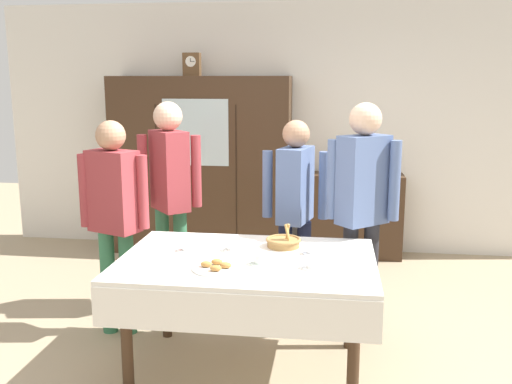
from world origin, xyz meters
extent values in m
plane|color=tan|center=(0.00, 0.00, 0.00)|extent=(12.00, 12.00, 0.00)
cube|color=silver|center=(0.00, 2.65, 1.35)|extent=(6.40, 0.10, 2.70)
cylinder|color=#3D2819|center=(-0.67, -0.61, 0.37)|extent=(0.07, 0.07, 0.74)
cylinder|color=#3D2819|center=(0.67, -0.61, 0.37)|extent=(0.07, 0.07, 0.74)
cylinder|color=#3D2819|center=(-0.67, 0.21, 0.37)|extent=(0.07, 0.07, 0.74)
cylinder|color=#3D2819|center=(0.67, 0.21, 0.37)|extent=(0.07, 0.07, 0.74)
cube|color=white|center=(0.00, -0.20, 0.75)|extent=(1.62, 1.09, 0.03)
cube|color=white|center=(0.00, -0.75, 0.62)|extent=(1.62, 0.01, 0.24)
cube|color=#3D2819|center=(-0.90, 2.35, 0.96)|extent=(1.93, 0.45, 1.92)
cube|color=silver|center=(-0.90, 2.13, 1.34)|extent=(0.70, 0.01, 0.69)
cube|color=black|center=(-1.33, 2.13, 0.86)|extent=(0.01, 0.01, 1.53)
cube|color=black|center=(-0.47, 2.13, 0.86)|extent=(0.01, 0.01, 1.53)
cube|color=brown|center=(-0.98, 2.35, 2.04)|extent=(0.18, 0.10, 0.24)
cylinder|color=white|center=(-0.98, 2.30, 2.07)|extent=(0.11, 0.01, 0.11)
cube|color=black|center=(-0.98, 2.30, 2.08)|extent=(0.00, 0.00, 0.04)
cube|color=black|center=(-0.96, 2.30, 2.07)|extent=(0.05, 0.00, 0.00)
cube|color=#3D2819|center=(0.74, 2.41, 0.45)|extent=(1.05, 0.35, 0.90)
cube|color=#3D754C|center=(0.74, 2.41, 0.91)|extent=(0.18, 0.22, 0.02)
cube|color=#99332D|center=(0.74, 2.41, 0.93)|extent=(0.16, 0.23, 0.03)
cube|color=#3D754C|center=(0.74, 2.41, 0.96)|extent=(0.13, 0.19, 0.03)
cube|color=#B29333|center=(0.74, 2.41, 1.00)|extent=(0.18, 0.22, 0.04)
cylinder|color=white|center=(-0.12, -0.05, 0.77)|extent=(0.13, 0.13, 0.01)
cylinder|color=white|center=(-0.12, -0.05, 0.80)|extent=(0.08, 0.08, 0.05)
torus|color=white|center=(-0.08, -0.05, 0.81)|extent=(0.04, 0.01, 0.04)
cylinder|color=#47230F|center=(-0.12, -0.05, 0.82)|extent=(0.06, 0.06, 0.01)
cylinder|color=silver|center=(0.10, -0.31, 0.77)|extent=(0.13, 0.13, 0.01)
cylinder|color=silver|center=(0.10, -0.31, 0.80)|extent=(0.08, 0.08, 0.05)
torus|color=silver|center=(0.14, -0.31, 0.81)|extent=(0.04, 0.01, 0.04)
cylinder|color=#47230F|center=(0.10, -0.31, 0.82)|extent=(0.06, 0.06, 0.01)
cylinder|color=white|center=(-0.42, -0.10, 0.77)|extent=(0.13, 0.13, 0.01)
cylinder|color=white|center=(-0.42, -0.10, 0.80)|extent=(0.08, 0.08, 0.05)
torus|color=white|center=(-0.38, -0.10, 0.81)|extent=(0.04, 0.01, 0.04)
cylinder|color=#47230F|center=(-0.42, -0.10, 0.82)|extent=(0.06, 0.06, 0.01)
cylinder|color=white|center=(0.41, -0.06, 0.77)|extent=(0.13, 0.13, 0.01)
cylinder|color=white|center=(0.41, -0.06, 0.80)|extent=(0.08, 0.08, 0.05)
torus|color=white|center=(0.45, -0.06, 0.81)|extent=(0.04, 0.01, 0.04)
cylinder|color=#47230F|center=(0.41, -0.06, 0.82)|extent=(0.06, 0.06, 0.01)
cylinder|color=white|center=(0.42, -0.35, 0.77)|extent=(0.13, 0.13, 0.01)
cylinder|color=white|center=(0.42, -0.35, 0.80)|extent=(0.08, 0.08, 0.05)
torus|color=white|center=(0.46, -0.35, 0.81)|extent=(0.04, 0.01, 0.04)
cylinder|color=#47230F|center=(0.42, -0.35, 0.82)|extent=(0.06, 0.06, 0.01)
cylinder|color=#9E7542|center=(0.20, 0.08, 0.79)|extent=(0.22, 0.22, 0.05)
torus|color=#9E7542|center=(0.20, 0.08, 0.82)|extent=(0.24, 0.24, 0.02)
cylinder|color=tan|center=(0.23, 0.06, 0.87)|extent=(0.04, 0.03, 0.12)
cylinder|color=tan|center=(0.23, 0.08, 0.87)|extent=(0.04, 0.03, 0.12)
cylinder|color=tan|center=(0.23, 0.09, 0.87)|extent=(0.03, 0.04, 0.12)
cylinder|color=white|center=(-0.15, -0.45, 0.77)|extent=(0.28, 0.28, 0.01)
ellipsoid|color=#BC7F3D|center=(-0.09, -0.45, 0.80)|extent=(0.07, 0.05, 0.04)
ellipsoid|color=#BC7F3D|center=(-0.16, -0.39, 0.80)|extent=(0.07, 0.05, 0.04)
ellipsoid|color=#BC7F3D|center=(-0.21, -0.44, 0.80)|extent=(0.07, 0.05, 0.04)
ellipsoid|color=#BC7F3D|center=(-0.14, -0.51, 0.80)|extent=(0.07, 0.05, 0.04)
cube|color=silver|center=(0.56, -0.15, 0.77)|extent=(0.10, 0.01, 0.00)
ellipsoid|color=silver|center=(0.62, -0.15, 0.77)|extent=(0.03, 0.02, 0.01)
cube|color=silver|center=(-0.23, 0.18, 0.77)|extent=(0.10, 0.01, 0.00)
ellipsoid|color=silver|center=(-0.17, 0.18, 0.77)|extent=(0.03, 0.02, 0.01)
cylinder|color=#191E38|center=(0.16, 0.74, 0.39)|extent=(0.11, 0.11, 0.78)
cylinder|color=#191E38|center=(0.31, 0.74, 0.39)|extent=(0.11, 0.11, 0.78)
cube|color=slate|center=(0.24, 0.74, 1.08)|extent=(0.28, 0.40, 0.59)
sphere|color=tan|center=(0.24, 0.74, 1.47)|extent=(0.21, 0.21, 0.21)
cylinder|color=slate|center=(0.02, 0.74, 1.08)|extent=(0.08, 0.08, 0.53)
cylinder|color=slate|center=(0.46, 0.74, 1.08)|extent=(0.08, 0.08, 0.53)
cylinder|color=#232328|center=(0.67, 0.45, 0.43)|extent=(0.11, 0.11, 0.85)
cylinder|color=#232328|center=(0.82, 0.45, 0.43)|extent=(0.11, 0.11, 0.85)
cube|color=slate|center=(0.74, 0.45, 1.17)|extent=(0.40, 0.39, 0.64)
sphere|color=#DBB293|center=(0.74, 0.45, 1.61)|extent=(0.23, 0.23, 0.23)
cylinder|color=slate|center=(0.52, 0.45, 1.17)|extent=(0.08, 0.08, 0.58)
cylinder|color=slate|center=(0.96, 0.45, 1.17)|extent=(0.08, 0.08, 0.58)
cylinder|color=#33704C|center=(-1.12, 0.22, 0.40)|extent=(0.11, 0.11, 0.79)
cylinder|color=#33704C|center=(-0.97, 0.22, 0.40)|extent=(0.11, 0.11, 0.79)
cube|color=#933338|center=(-1.05, 0.22, 1.09)|extent=(0.41, 0.32, 0.59)
sphere|color=tan|center=(-1.05, 0.22, 1.49)|extent=(0.21, 0.21, 0.21)
cylinder|color=#933338|center=(-1.27, 0.22, 1.09)|extent=(0.08, 0.08, 0.53)
cylinder|color=#933338|center=(-0.83, 0.22, 1.09)|extent=(0.08, 0.08, 0.53)
cylinder|color=#33704C|center=(-0.85, 0.73, 0.42)|extent=(0.11, 0.11, 0.85)
cylinder|color=#33704C|center=(-0.70, 0.73, 0.42)|extent=(0.11, 0.11, 0.85)
cube|color=#933338|center=(-0.77, 0.73, 1.17)|extent=(0.38, 0.40, 0.64)
sphere|color=#DBB293|center=(-0.77, 0.73, 1.60)|extent=(0.23, 0.23, 0.23)
cylinder|color=#933338|center=(-0.99, 0.73, 1.17)|extent=(0.08, 0.08, 0.57)
cylinder|color=#933338|center=(-0.55, 0.73, 1.17)|extent=(0.08, 0.08, 0.57)
camera|label=1|loc=(0.53, -3.63, 1.88)|focal=39.88mm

